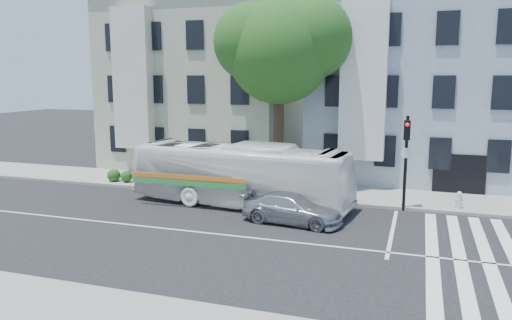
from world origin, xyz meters
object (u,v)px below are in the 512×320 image
at_px(fire_hydrant, 459,200).
at_px(bus, 240,175).
at_px(sedan, 292,209).
at_px(traffic_signal, 406,150).

bearing_deg(fire_hydrant, bus, -167.49).
bearing_deg(bus, sedan, -116.47).
xyz_separation_m(traffic_signal, fire_hydrant, (2.44, 0.76, -2.31)).
xyz_separation_m(bus, sedan, (3.14, -2.03, -0.89)).
bearing_deg(bus, fire_hydrant, -71.14).
bearing_deg(traffic_signal, sedan, -143.03).
height_order(bus, traffic_signal, traffic_signal).
bearing_deg(bus, traffic_signal, -72.74).
distance_m(sedan, fire_hydrant, 8.10).
relative_size(bus, traffic_signal, 2.46).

